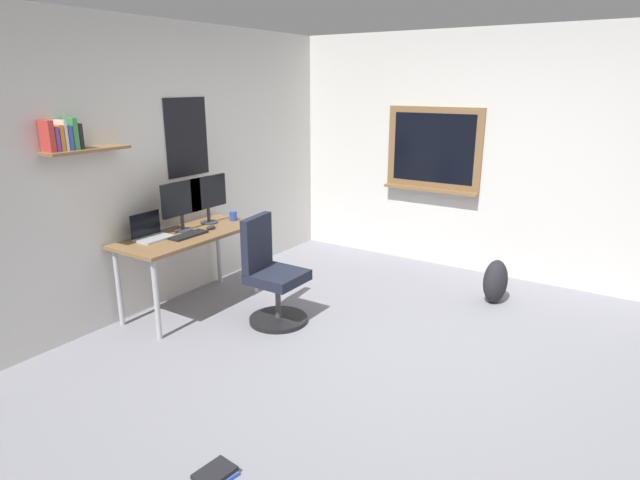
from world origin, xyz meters
name	(u,v)px	position (x,y,z in m)	size (l,w,h in m)	color
ground_plane	(395,364)	(0.00, 0.00, 0.00)	(5.20, 5.20, 0.00)	gray
wall_back	(161,166)	(-0.01, 2.45, 1.30)	(5.00, 0.30, 2.60)	silver
wall_right	(498,156)	(2.45, 0.03, 1.30)	(0.22, 5.00, 2.60)	silver
desk	(189,241)	(-0.08, 2.07, 0.65)	(1.35, 0.60, 0.73)	olive
office_chair	(271,278)	(0.11, 1.26, 0.41)	(0.52, 0.52, 0.95)	black
laptop	(151,233)	(-0.38, 2.21, 0.79)	(0.31, 0.21, 0.23)	#ADAFB5
monitor_primary	(182,202)	(-0.04, 2.16, 1.00)	(0.46, 0.17, 0.46)	#38383D
monitor_secondary	(208,196)	(0.30, 2.16, 1.00)	(0.46, 0.17, 0.46)	#38383D
keyboard	(189,235)	(-0.14, 1.99, 0.74)	(0.37, 0.13, 0.02)	black
computer_mouse	(211,228)	(0.14, 1.99, 0.75)	(0.10, 0.06, 0.03)	#262628
coffee_mug	(233,216)	(0.50, 2.04, 0.78)	(0.08, 0.08, 0.09)	#334CA5
backpack	(495,281)	(1.62, -0.28, 0.21)	(0.32, 0.22, 0.42)	#232328
book_stack_on_floor	(215,475)	(-1.64, 0.28, 0.02)	(0.23, 0.19, 0.05)	#3851B2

